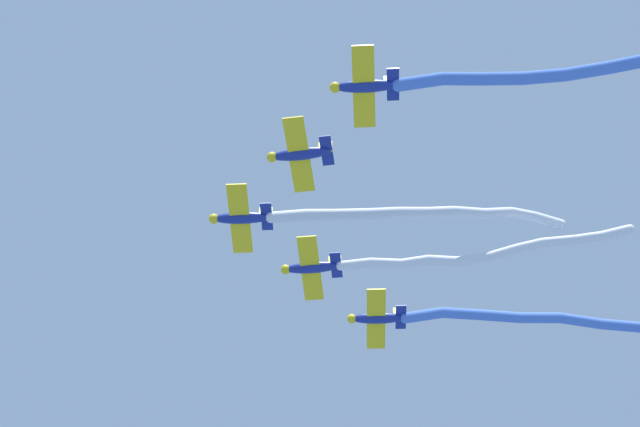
# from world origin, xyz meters

# --- Properties ---
(airplane_lead) EXTENTS (5.33, 6.16, 1.66)m
(airplane_lead) POSITION_xyz_m (-5.07, -3.06, 68.82)
(airplane_lead) COLOR navy
(smoke_trail_lead) EXTENTS (16.52, 18.83, 5.42)m
(smoke_trail_lead) POSITION_xyz_m (-15.22, -13.15, 71.17)
(smoke_trail_lead) COLOR white
(airplane_left_wing) EXTENTS (5.15, 6.38, 1.66)m
(airplane_left_wing) POSITION_xyz_m (-12.33, -1.39, 68.82)
(airplane_left_wing) COLOR navy
(airplane_right_wing) EXTENTS (5.22, 6.31, 1.66)m
(airplane_right_wing) POSITION_xyz_m (-5.97, -10.47, 69.12)
(airplane_right_wing) COLOR navy
(smoke_trail_right_wing) EXTENTS (20.38, 12.16, 1.28)m
(smoke_trail_right_wing) POSITION_xyz_m (-17.59, -17.87, 69.16)
(smoke_trail_right_wing) COLOR white
(airplane_slot) EXTENTS (5.31, 6.19, 1.66)m
(airplane_slot) POSITION_xyz_m (-19.60, 0.30, 68.52)
(airplane_slot) COLOR navy
(smoke_trail_slot) EXTENTS (25.13, 15.40, 1.89)m
(smoke_trail_slot) POSITION_xyz_m (-33.44, -8.67, 68.28)
(smoke_trail_slot) COLOR #4C75DB
(airplane_trail) EXTENTS (5.35, 6.13, 1.66)m
(airplane_trail) POSITION_xyz_m (-6.89, -17.87, 68.82)
(airplane_trail) COLOR navy
(smoke_trail_trail) EXTENTS (20.58, 22.76, 2.73)m
(smoke_trail_trail) POSITION_xyz_m (-19.14, -29.71, 69.75)
(smoke_trail_trail) COLOR #4C75DB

